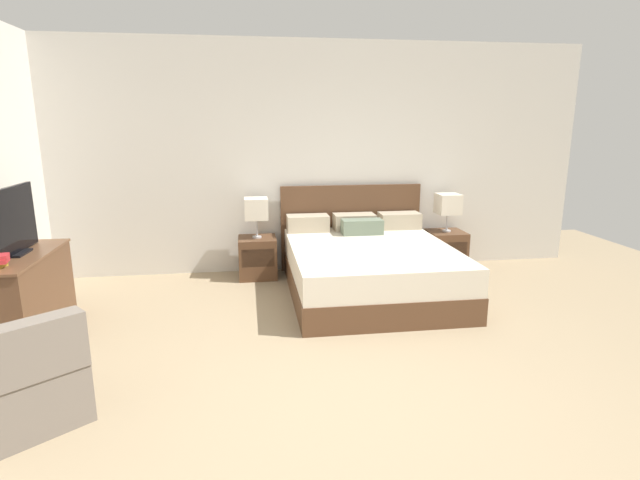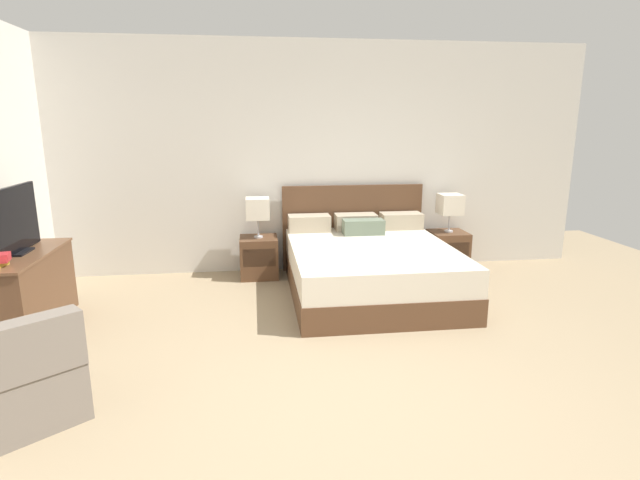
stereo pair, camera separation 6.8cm
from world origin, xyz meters
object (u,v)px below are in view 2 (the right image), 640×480
object	(u,v)px
dresser	(22,291)
tv	(14,222)
nightstand_left	(259,257)
armchair_by_window	(18,382)
bed	(369,266)
table_lamp_left	(258,209)
table_lamp_right	(450,205)
nightstand_right	(447,251)

from	to	relation	value
dresser	tv	bearing A→B (deg)	83.25
nightstand_left	armchair_by_window	xyz separation A→B (m)	(-1.57, -2.94, 0.03)
bed	dresser	size ratio (longest dim) A/B	1.71
dresser	armchair_by_window	size ratio (longest dim) A/B	1.30
nightstand_left	table_lamp_left	distance (m)	0.61
table_lamp_right	tv	distance (m)	4.84
table_lamp_right	nightstand_right	bearing A→B (deg)	-90.00
dresser	armchair_by_window	distance (m)	1.71
table_lamp_right	dresser	world-z (taller)	table_lamp_right
nightstand_left	table_lamp_left	world-z (taller)	table_lamp_left
bed	table_lamp_right	size ratio (longest dim) A/B	4.36
bed	dresser	world-z (taller)	bed
table_lamp_right	dresser	xyz separation A→B (m)	(-4.65, -1.35, -0.49)
dresser	tv	xyz separation A→B (m)	(0.00, 0.02, 0.65)
nightstand_left	armchair_by_window	size ratio (longest dim) A/B	0.53
bed	table_lamp_left	world-z (taller)	bed
nightstand_right	armchair_by_window	xyz separation A→B (m)	(-4.03, -2.94, 0.03)
bed	table_lamp_left	distance (m)	1.55
nightstand_right	dresser	distance (m)	4.85
table_lamp_right	table_lamp_left	bearing A→B (deg)	180.00
nightstand_right	table_lamp_left	bearing A→B (deg)	179.97
table_lamp_left	table_lamp_right	xyz separation A→B (m)	(2.46, 0.00, 0.00)
nightstand_left	table_lamp_right	xyz separation A→B (m)	(2.46, 0.00, 0.61)
table_lamp_left	dresser	distance (m)	2.62
table_lamp_left	table_lamp_right	distance (m)	2.46
nightstand_left	nightstand_right	bearing A→B (deg)	0.00
bed	nightstand_left	bearing A→B (deg)	148.09
tv	armchair_by_window	world-z (taller)	tv
table_lamp_right	armchair_by_window	world-z (taller)	table_lamp_right
nightstand_left	tv	bearing A→B (deg)	-148.78
nightstand_right	dresser	world-z (taller)	dresser
nightstand_left	armchair_by_window	world-z (taller)	armchair_by_window
table_lamp_left	dresser	bearing A→B (deg)	-148.37
table_lamp_left	dresser	world-z (taller)	table_lamp_left
table_lamp_right	bed	bearing A→B (deg)	-148.03
dresser	table_lamp_right	bearing A→B (deg)	16.20
nightstand_left	tv	xyz separation A→B (m)	(-2.19, -1.33, 0.77)
table_lamp_left	nightstand_left	bearing A→B (deg)	-90.00
tv	armchair_by_window	size ratio (longest dim) A/B	0.96
nightstand_left	armchair_by_window	bearing A→B (deg)	-118.15
nightstand_left	dresser	bearing A→B (deg)	-148.40
nightstand_left	tv	world-z (taller)	tv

